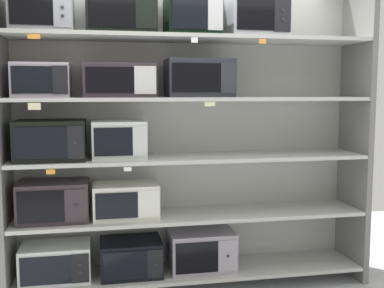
% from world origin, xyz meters
% --- Properties ---
extents(back_panel, '(3.10, 0.04, 2.71)m').
position_xyz_m(back_panel, '(0.00, 0.28, 1.35)').
color(back_panel, '#B2B2AD').
rests_on(back_panel, ground).
extents(upright_left, '(0.05, 0.52, 2.71)m').
position_xyz_m(upright_left, '(-1.48, 0.00, 1.35)').
color(upright_left, slate).
rests_on(upright_left, ground).
extents(upright_right, '(0.05, 0.52, 2.71)m').
position_xyz_m(upright_right, '(1.48, 0.00, 1.35)').
color(upright_right, slate).
rests_on(upright_right, ground).
extents(shelf_0, '(2.90, 0.52, 0.03)m').
position_xyz_m(shelf_0, '(0.00, 0.00, 0.13)').
color(shelf_0, beige).
rests_on(shelf_0, ground).
extents(microwave_0, '(0.55, 0.38, 0.29)m').
position_xyz_m(microwave_0, '(-1.12, -0.00, 0.29)').
color(microwave_0, white).
rests_on(microwave_0, shelf_0).
extents(microwave_1, '(0.50, 0.41, 0.29)m').
position_xyz_m(microwave_1, '(-0.52, -0.00, 0.29)').
color(microwave_1, black).
rests_on(microwave_1, shelf_0).
extents(microwave_2, '(0.55, 0.38, 0.33)m').
position_xyz_m(microwave_2, '(0.08, -0.00, 0.31)').
color(microwave_2, '#A099A6').
rests_on(microwave_2, shelf_0).
extents(shelf_1, '(2.90, 0.52, 0.03)m').
position_xyz_m(shelf_1, '(0.00, 0.00, 0.62)').
color(shelf_1, beige).
extents(microwave_3, '(0.54, 0.39, 0.31)m').
position_xyz_m(microwave_3, '(-1.12, -0.00, 0.79)').
color(microwave_3, '#352A30').
rests_on(microwave_3, shelf_1).
extents(microwave_4, '(0.53, 0.36, 0.28)m').
position_xyz_m(microwave_4, '(-0.55, -0.00, 0.77)').
color(microwave_4, silver).
rests_on(microwave_4, shelf_1).
extents(shelf_2, '(2.90, 0.52, 0.03)m').
position_xyz_m(shelf_2, '(0.00, 0.00, 1.11)').
color(shelf_2, beige).
extents(microwave_5, '(0.53, 0.44, 0.31)m').
position_xyz_m(microwave_5, '(-1.12, -0.00, 1.28)').
color(microwave_5, black).
rests_on(microwave_5, shelf_2).
extents(microwave_6, '(0.43, 0.34, 0.30)m').
position_xyz_m(microwave_6, '(-0.60, -0.00, 1.27)').
color(microwave_6, silver).
rests_on(microwave_6, shelf_2).
extents(price_tag_2, '(0.06, 0.00, 0.04)m').
position_xyz_m(price_tag_2, '(-1.11, -0.26, 1.07)').
color(price_tag_2, orange).
extents(price_tag_3, '(0.06, 0.00, 0.03)m').
position_xyz_m(price_tag_3, '(-0.55, -0.26, 1.07)').
color(price_tag_3, white).
extents(shelf_3, '(2.90, 0.52, 0.03)m').
position_xyz_m(shelf_3, '(0.00, 0.00, 1.60)').
color(shelf_3, beige).
extents(microwave_7, '(0.42, 0.36, 0.26)m').
position_xyz_m(microwave_7, '(-1.18, -0.00, 1.74)').
color(microwave_7, '#BFB0C3').
rests_on(microwave_7, shelf_3).
extents(microwave_8, '(0.56, 0.40, 0.26)m').
position_xyz_m(microwave_8, '(-0.59, -0.00, 1.74)').
color(microwave_8, '#352C33').
rests_on(microwave_8, shelf_3).
extents(microwave_9, '(0.54, 0.36, 0.31)m').
position_xyz_m(microwave_9, '(0.06, -0.00, 1.76)').
color(microwave_9, '#292C34').
rests_on(microwave_9, shelf_3).
extents(price_tag_4, '(0.09, 0.00, 0.05)m').
position_xyz_m(price_tag_4, '(-1.21, -0.26, 1.55)').
color(price_tag_4, beige).
extents(price_tag_5, '(0.08, 0.00, 0.03)m').
position_xyz_m(price_tag_5, '(0.09, -0.26, 1.56)').
color(price_tag_5, beige).
extents(shelf_4, '(2.90, 0.52, 0.03)m').
position_xyz_m(shelf_4, '(0.00, 0.00, 2.08)').
color(shelf_4, beige).
extents(microwave_10, '(0.46, 0.34, 0.28)m').
position_xyz_m(microwave_10, '(-1.16, -0.00, 2.24)').
color(microwave_10, '#9699A3').
rests_on(microwave_10, shelf_4).
extents(microwave_11, '(0.54, 0.38, 0.31)m').
position_xyz_m(microwave_11, '(-0.57, -0.00, 2.25)').
color(microwave_11, black).
rests_on(microwave_11, shelf_4).
extents(microwave_12, '(0.42, 0.38, 0.31)m').
position_xyz_m(microwave_12, '(0.00, -0.00, 2.25)').
color(microwave_12, black).
rests_on(microwave_12, shelf_4).
extents(microwave_13, '(0.47, 0.37, 0.33)m').
position_xyz_m(microwave_13, '(0.54, -0.00, 2.26)').
color(microwave_13, '#B3BCC0').
rests_on(microwave_13, shelf_4).
extents(price_tag_6, '(0.09, 0.00, 0.04)m').
position_xyz_m(price_tag_6, '(-1.19, -0.26, 2.05)').
color(price_tag_6, orange).
extents(price_tag_7, '(0.05, 0.00, 0.04)m').
position_xyz_m(price_tag_7, '(-0.03, -0.26, 2.04)').
color(price_tag_7, white).
extents(price_tag_8, '(0.06, 0.00, 0.04)m').
position_xyz_m(price_tag_8, '(0.51, -0.26, 2.04)').
color(price_tag_8, orange).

